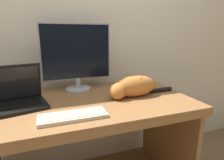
# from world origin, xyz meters

# --- Properties ---
(wall_back) EXTENTS (6.40, 0.06, 2.60)m
(wall_back) POSITION_xyz_m (0.00, 0.82, 1.30)
(wall_back) COLOR silver
(wall_back) RESTS_ON ground_plane
(desk) EXTENTS (1.40, 0.76, 0.76)m
(desk) POSITION_xyz_m (0.00, 0.38, 0.60)
(desk) COLOR olive
(desk) RESTS_ON ground_plane
(monitor) EXTENTS (0.53, 0.20, 0.52)m
(monitor) POSITION_xyz_m (-0.02, 0.64, 1.03)
(monitor) COLOR #B2B2B7
(monitor) RESTS_ON desk
(laptop) EXTENTS (0.38, 0.31, 0.25)m
(laptop) POSITION_xyz_m (-0.44, 0.42, 0.81)
(laptop) COLOR black
(laptop) RESTS_ON desk
(external_keyboard) EXTENTS (0.36, 0.13, 0.02)m
(external_keyboard) POSITION_xyz_m (-0.13, 0.14, 0.77)
(external_keyboard) COLOR beige
(external_keyboard) RESTS_ON desk
(cat) EXTENTS (0.53, 0.15, 0.15)m
(cat) POSITION_xyz_m (0.32, 0.35, 0.84)
(cat) COLOR #C67A38
(cat) RESTS_ON desk
(small_toy) EXTENTS (0.05, 0.05, 0.05)m
(small_toy) POSITION_xyz_m (0.32, 0.60, 0.79)
(small_toy) COLOR gold
(small_toy) RESTS_ON desk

